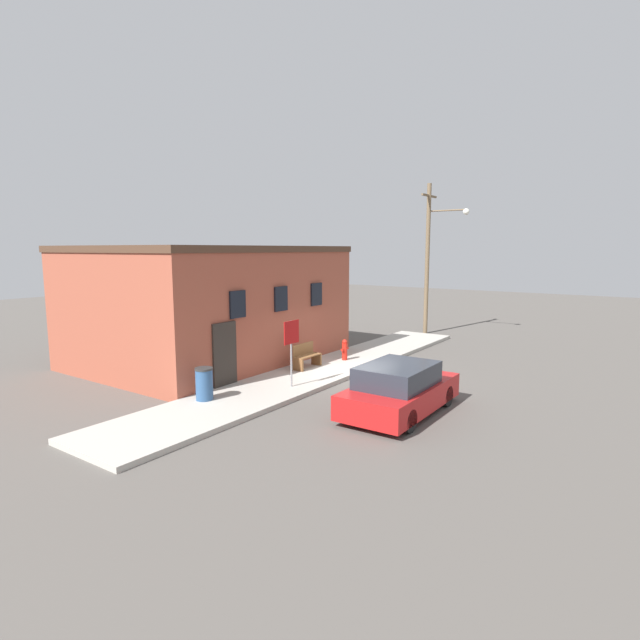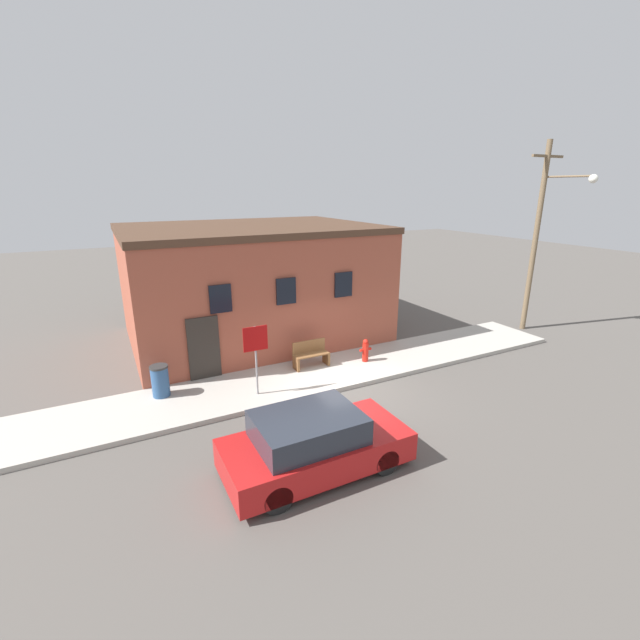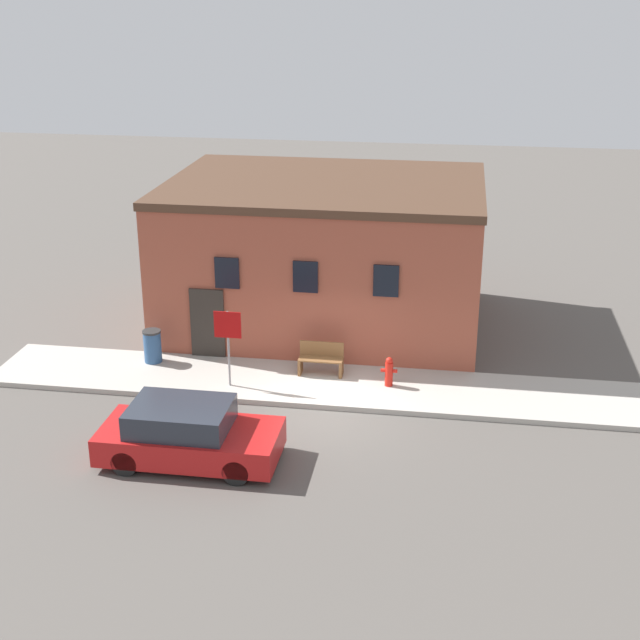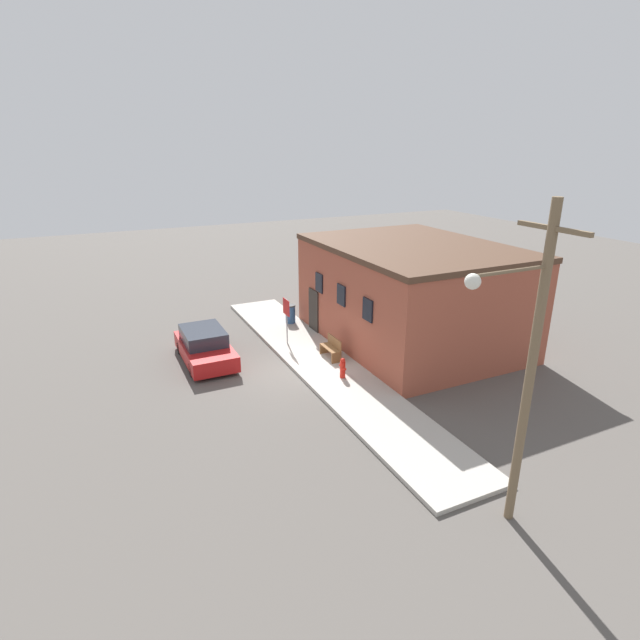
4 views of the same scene
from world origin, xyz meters
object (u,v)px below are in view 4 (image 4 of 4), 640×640
at_px(trash_bin, 290,314).
at_px(stop_sign, 286,313).
at_px(parked_car, 205,346).
at_px(bench, 332,348).
at_px(utility_pole, 527,361).
at_px(fire_hydrant, 343,368).

bearing_deg(trash_bin, stop_sign, -25.40).
distance_m(stop_sign, parked_car, 3.91).
xyz_separation_m(bench, parked_car, (-2.33, -4.91, 0.09)).
distance_m(trash_bin, utility_pole, 15.80).
relative_size(bench, utility_pole, 0.16).
bearing_deg(fire_hydrant, trash_bin, 175.28).
relative_size(stop_sign, parked_car, 0.52).
distance_m(utility_pole, parked_car, 14.04).
relative_size(fire_hydrant, parked_car, 0.20).
bearing_deg(fire_hydrant, utility_pole, 0.33).
height_order(trash_bin, parked_car, parked_car).
bearing_deg(bench, fire_hydrant, -13.84).
relative_size(bench, trash_bin, 1.29).
bearing_deg(trash_bin, bench, -1.04).
height_order(bench, utility_pole, utility_pole).
distance_m(fire_hydrant, bench, 1.98).
relative_size(stop_sign, trash_bin, 2.23).
xyz_separation_m(fire_hydrant, trash_bin, (-6.81, 0.56, 0.07)).
xyz_separation_m(bench, trash_bin, (-4.89, 0.09, 0.05)).
relative_size(fire_hydrant, stop_sign, 0.39).
relative_size(stop_sign, bench, 1.74).
bearing_deg(utility_pole, trash_bin, 178.08).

